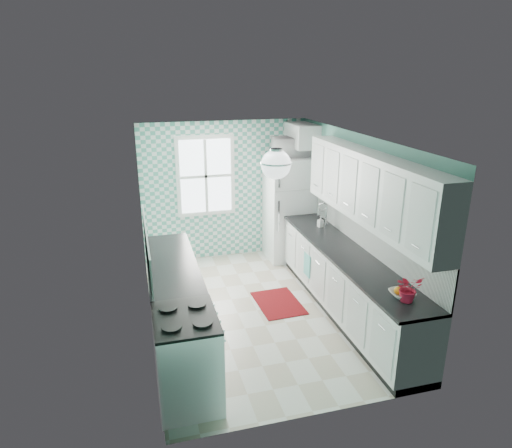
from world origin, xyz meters
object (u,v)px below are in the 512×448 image
object	(u,v)px
fridge	(289,208)
ceiling_light	(276,164)
stove	(187,357)
fruit_bowl	(402,294)
potted_plant	(408,288)
sink	(317,227)
microwave	(291,147)

from	to	relation	value
fridge	ceiling_light	bearing A→B (deg)	-111.52
fridge	stove	bearing A→B (deg)	-122.54
fruit_bowl	potted_plant	size ratio (longest dim) A/B	0.88
sink	microwave	world-z (taller)	microwave
sink	potted_plant	distance (m)	2.57
sink	microwave	xyz separation A→B (m)	(-0.09, 1.08, 1.12)
stove	sink	bearing A→B (deg)	42.96
fridge	stove	world-z (taller)	fridge
potted_plant	microwave	world-z (taller)	microwave
fruit_bowl	potted_plant	distance (m)	0.16
sink	fruit_bowl	xyz separation A→B (m)	(-0.00, -2.46, 0.04)
ceiling_light	fruit_bowl	world-z (taller)	ceiling_light
ceiling_light	fridge	distance (m)	3.16
fridge	fruit_bowl	size ratio (longest dim) A/B	6.95
potted_plant	fridge	bearing A→B (deg)	91.42
sink	potted_plant	world-z (taller)	sink
ceiling_light	fridge	bearing A→B (deg)	67.03
ceiling_light	microwave	xyz separation A→B (m)	(1.11, 2.62, -0.27)
potted_plant	sink	bearing A→B (deg)	89.90
sink	potted_plant	size ratio (longest dim) A/B	1.71
ceiling_light	stove	distance (m)	2.32
sink	microwave	distance (m)	1.56
stove	fruit_bowl	size ratio (longest dim) A/B	3.61
fridge	stove	distance (m)	4.15
ceiling_light	fruit_bowl	bearing A→B (deg)	-37.61
potted_plant	stove	bearing A→B (deg)	174.75
sink	fruit_bowl	bearing A→B (deg)	-92.99
stove	microwave	xyz separation A→B (m)	(2.31, 3.42, 1.55)
fruit_bowl	microwave	size ratio (longest dim) A/B	0.44
ceiling_light	potted_plant	xyz separation A→B (m)	(1.20, -1.03, -1.23)
fridge	sink	world-z (taller)	fridge
stove	microwave	size ratio (longest dim) A/B	1.60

